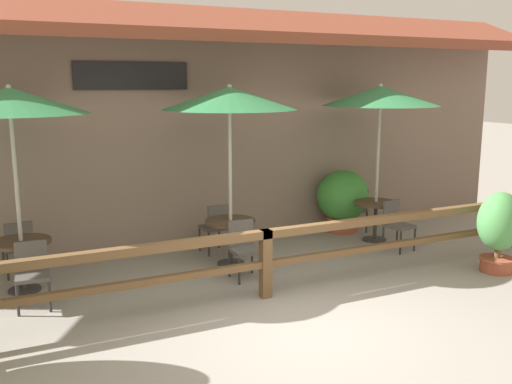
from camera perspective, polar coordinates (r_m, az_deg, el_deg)
ground_plane at (r=7.10m, az=4.83°, el=-13.23°), size 60.00×60.00×0.00m
building_facade at (r=10.25m, az=-6.66°, el=6.77°), size 14.28×1.49×4.23m
patio_railing at (r=7.72m, az=0.98°, el=-5.66°), size 10.40×0.14×0.95m
patio_umbrella_near at (r=8.32m, az=-23.43°, el=8.34°), size 2.08×2.08×2.87m
dining_table_near at (r=8.63m, az=-22.38°, el=-5.47°), size 0.81×0.81×0.74m
chair_near_streetside at (r=8.00m, az=-21.48°, el=-7.40°), size 0.45×0.45×0.86m
chair_near_wallside at (r=9.33m, az=-22.67°, el=-4.92°), size 0.46×0.46×0.86m
patio_umbrella_middle at (r=8.85m, az=-2.67°, el=9.32°), size 2.08×2.08×2.87m
dining_table_middle at (r=9.15m, az=-2.56°, el=-3.74°), size 0.81×0.81×0.74m
chair_middle_streetside at (r=8.55m, az=-1.21°, el=-5.46°), size 0.42×0.42×0.86m
chair_middle_wallside at (r=9.78m, az=-4.06°, el=-3.36°), size 0.45×0.45×0.86m
patio_umbrella_far at (r=10.49m, az=12.33°, el=9.35°), size 2.08×2.08×2.87m
dining_table_far at (r=10.74m, az=11.88°, el=-1.74°), size 0.81×0.81×0.74m
chair_far_streetside at (r=10.25m, az=13.87°, el=-2.99°), size 0.50×0.50×0.86m
chair_far_wallside at (r=11.27m, az=9.89°, el=-1.58°), size 0.47×0.47×0.86m
potted_plant_tall_tropical at (r=9.52m, az=23.18°, el=-3.26°), size 0.71×0.64×1.26m
potted_plant_entrance_palm at (r=11.27m, az=8.68°, el=-0.67°), size 1.04×0.94×1.21m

